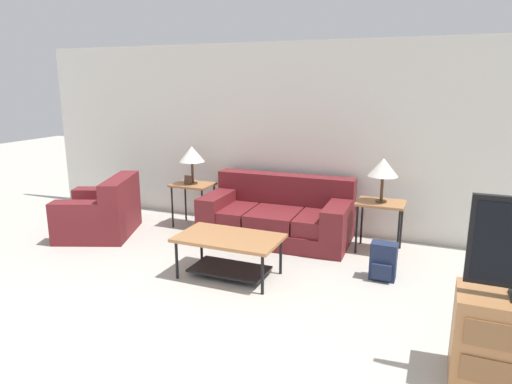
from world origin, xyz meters
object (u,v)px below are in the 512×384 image
object	(u,v)px
side_table_left	(193,188)
couch	(278,217)
table_lamp_right	(383,168)
side_table_right	(381,207)
table_lamp_left	(192,155)
armchair	(101,214)
backpack	(383,262)
coffee_table	(229,247)

from	to	relation	value
side_table_left	couch	bearing A→B (deg)	-1.72
side_table_left	table_lamp_right	size ratio (longest dim) A/B	1.17
side_table_right	couch	bearing A→B (deg)	-178.28
table_lamp_left	table_lamp_right	size ratio (longest dim) A/B	1.00
table_lamp_right	armchair	bearing A→B (deg)	-167.32
table_lamp_right	side_table_left	bearing A→B (deg)	180.00
side_table_right	table_lamp_right	distance (m)	0.49
table_lamp_left	backpack	bearing A→B (deg)	-16.82
couch	backpack	world-z (taller)	couch
side_table_left	table_lamp_right	world-z (taller)	table_lamp_right
couch	backpack	size ratio (longest dim) A/B	4.83
side_table_left	side_table_right	distance (m)	2.65
side_table_right	armchair	bearing A→B (deg)	-167.32
backpack	armchair	bearing A→B (deg)	179.50
armchair	side_table_right	bearing A→B (deg)	12.68
side_table_left	table_lamp_left	bearing A→B (deg)	-75.96
side_table_left	table_lamp_right	xyz separation A→B (m)	(2.65, -0.00, 0.49)
couch	table_lamp_right	size ratio (longest dim) A/B	3.61
coffee_table	backpack	xyz separation A→B (m)	(1.55, 0.56, -0.14)
coffee_table	backpack	bearing A→B (deg)	19.90
side_table_left	table_lamp_right	distance (m)	2.69
side_table_left	table_lamp_left	world-z (taller)	table_lamp_left
couch	armchair	xyz separation A→B (m)	(-2.31, -0.78, -0.01)
couch	armchair	world-z (taller)	couch
table_lamp_left	backpack	xyz separation A→B (m)	(2.81, -0.85, -0.86)
table_lamp_left	table_lamp_right	distance (m)	2.65
armchair	couch	bearing A→B (deg)	18.62
backpack	table_lamp_right	bearing A→B (deg)	100.99
couch	coffee_table	world-z (taller)	couch
backpack	table_lamp_left	bearing A→B (deg)	163.18
side_table_right	table_lamp_left	size ratio (longest dim) A/B	1.17
side_table_right	table_lamp_right	xyz separation A→B (m)	(-0.00, -0.00, 0.49)
coffee_table	side_table_left	size ratio (longest dim) A/B	1.75
backpack	couch	bearing A→B (deg)	151.46
couch	side_table_right	bearing A→B (deg)	1.72
side_table_right	table_lamp_left	xyz separation A→B (m)	(-2.65, -0.00, 0.49)
couch	side_table_left	bearing A→B (deg)	178.28
coffee_table	table_lamp_left	world-z (taller)	table_lamp_left
coffee_table	table_lamp_left	distance (m)	2.02
table_lamp_left	table_lamp_right	bearing A→B (deg)	0.00
armchair	table_lamp_right	world-z (taller)	table_lamp_right
couch	side_table_right	xyz separation A→B (m)	(1.32, 0.04, 0.27)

